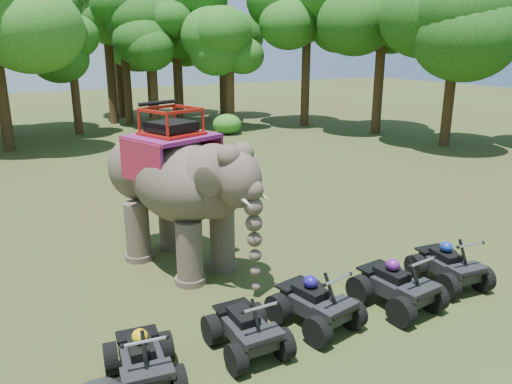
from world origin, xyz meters
TOP-DOWN VIEW (x-y plane):
  - ground at (0.00, 0.00)m, footprint 110.00×110.00m
  - elephant at (-1.76, 2.08)m, footprint 3.56×5.32m
  - atv_0 at (-4.10, -2.12)m, footprint 1.41×1.77m
  - atv_1 at (-2.14, -2.12)m, footprint 1.22×1.65m
  - atv_2 at (-0.51, -2.04)m, footprint 1.51×1.89m
  - atv_3 at (1.44, -2.34)m, footprint 1.42×1.86m
  - atv_4 at (3.28, -2.19)m, footprint 1.46×1.85m
  - tree_0 at (0.00, 23.25)m, footprint 4.91×4.91m
  - tree_1 at (5.07, 23.40)m, footprint 5.27×5.27m
  - tree_2 at (9.10, 20.12)m, footprint 5.02×5.02m
  - tree_3 at (14.29, 19.03)m, footprint 6.52×6.52m
  - tree_4 at (16.31, 14.14)m, footprint 6.72×6.72m
  - tree_5 at (16.90, 9.29)m, footprint 6.07×6.07m
  - tree_30 at (4.46, 29.35)m, footprint 6.67×6.67m
  - tree_32 at (3.09, 26.49)m, footprint 7.12×7.12m
  - tree_34 at (3.93, 25.61)m, footprint 5.80×5.80m
  - tree_35 at (7.32, 24.82)m, footprint 6.57×6.57m
  - tree_36 at (6.50, 28.25)m, footprint 5.69×5.69m
  - tree_37 at (9.07, 28.87)m, footprint 5.54×5.54m
  - tree_38 at (10.88, 24.75)m, footprint 5.08×5.08m

SIDE VIEW (x-z plane):
  - ground at x=0.00m, z-range 0.00..0.00m
  - atv_0 at x=-4.10m, z-range 0.00..1.19m
  - atv_1 at x=-2.14m, z-range 0.00..1.19m
  - atv_4 at x=3.28m, z-range 0.00..1.25m
  - atv_2 at x=-0.51m, z-range 0.00..1.27m
  - atv_3 at x=1.44m, z-range 0.00..1.31m
  - elephant at x=-1.76m, z-range 0.00..4.11m
  - tree_0 at x=0.00m, z-range 0.00..7.01m
  - tree_2 at x=9.10m, z-range 0.00..7.17m
  - tree_38 at x=10.88m, z-range 0.00..7.26m
  - tree_1 at x=5.07m, z-range 0.00..7.52m
  - tree_37 at x=9.07m, z-range 0.00..7.92m
  - tree_36 at x=6.50m, z-range 0.00..8.12m
  - tree_34 at x=3.93m, z-range 0.00..8.29m
  - tree_5 at x=16.90m, z-range 0.00..8.68m
  - tree_3 at x=14.29m, z-range 0.00..9.31m
  - tree_35 at x=7.32m, z-range 0.00..9.39m
  - tree_30 at x=4.46m, z-range 0.00..9.52m
  - tree_4 at x=16.31m, z-range 0.00..9.59m
  - tree_32 at x=3.09m, z-range 0.00..10.17m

